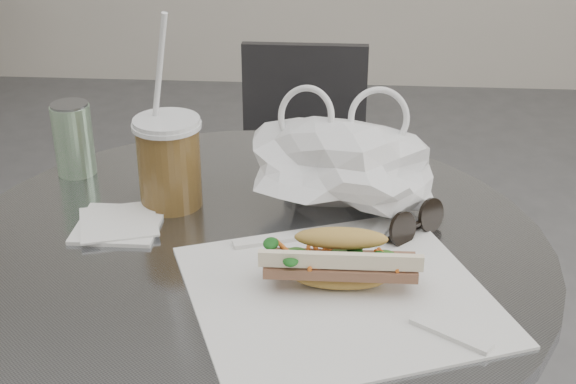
# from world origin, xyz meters

# --- Properties ---
(chair_far) EXTENTS (0.38, 0.38, 0.72)m
(chair_far) POSITION_xyz_m (0.02, 1.03, 0.32)
(chair_far) COLOR #313134
(chair_far) RESTS_ON ground
(sandwich_paper) EXTENTS (0.41, 0.40, 0.00)m
(sandwich_paper) POSITION_xyz_m (0.12, 0.10, 0.74)
(sandwich_paper) COLOR white
(sandwich_paper) RESTS_ON cafe_table
(banh_mi) EXTENTS (0.21, 0.08, 0.07)m
(banh_mi) POSITION_xyz_m (0.12, 0.11, 0.78)
(banh_mi) COLOR gold
(banh_mi) RESTS_ON sandwich_paper
(iced_coffee) EXTENTS (0.09, 0.09, 0.27)m
(iced_coffee) POSITION_xyz_m (-0.12, 0.30, 0.80)
(iced_coffee) COLOR brown
(iced_coffee) RESTS_ON cafe_table
(sunglasses) EXTENTS (0.08, 0.08, 0.04)m
(sunglasses) POSITION_xyz_m (0.21, 0.24, 0.76)
(sunglasses) COLOR black
(sunglasses) RESTS_ON cafe_table
(plastic_bag) EXTENTS (0.26, 0.21, 0.12)m
(plastic_bag) POSITION_xyz_m (0.11, 0.31, 0.80)
(plastic_bag) COLOR silver
(plastic_bag) RESTS_ON cafe_table
(napkin_stack) EXTENTS (0.12, 0.12, 0.01)m
(napkin_stack) POSITION_xyz_m (-0.17, 0.24, 0.74)
(napkin_stack) COLOR white
(napkin_stack) RESTS_ON cafe_table
(drink_can) EXTENTS (0.06, 0.06, 0.11)m
(drink_can) POSITION_xyz_m (-0.28, 0.39, 0.79)
(drink_can) COLOR #5FA462
(drink_can) RESTS_ON cafe_table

